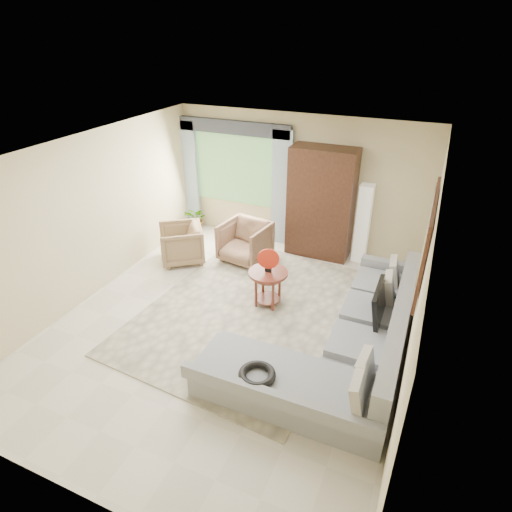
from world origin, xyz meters
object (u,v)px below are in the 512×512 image
at_px(armoire, 321,203).
at_px(floor_lamp, 363,224).
at_px(tv_screen, 379,303).
at_px(potted_plant, 197,219).
at_px(coffee_table, 268,288).
at_px(armchair_left, 181,244).
at_px(sectional_sofa, 347,347).
at_px(armchair_right, 245,242).

distance_m(armoire, floor_lamp, 0.86).
relative_size(armoire, floor_lamp, 1.40).
distance_m(tv_screen, potted_plant, 4.81).
height_order(coffee_table, armchair_left, armchair_left).
distance_m(sectional_sofa, potted_plant, 4.85).
bearing_deg(armoire, potted_plant, -178.60).
relative_size(potted_plant, floor_lamp, 0.37).
relative_size(sectional_sofa, floor_lamp, 2.31).
bearing_deg(armoire, armchair_right, -145.41).
xyz_separation_m(tv_screen, armchair_right, (-2.70, 1.53, -0.34)).
distance_m(tv_screen, armchair_left, 3.94).
height_order(armchair_right, armoire, armoire).
bearing_deg(floor_lamp, tv_screen, -73.84).
xyz_separation_m(armchair_left, armchair_right, (1.09, 0.50, 0.02)).
xyz_separation_m(sectional_sofa, armoire, (-1.23, 2.90, 0.77)).
bearing_deg(coffee_table, sectional_sofa, -30.30).
height_order(armchair_right, potted_plant, armchair_right).
bearing_deg(sectional_sofa, armoire, 113.06).
xyz_separation_m(potted_plant, floor_lamp, (3.50, 0.13, 0.47)).
relative_size(tv_screen, armoire, 0.35).
xyz_separation_m(coffee_table, floor_lamp, (1.04, 2.10, 0.43)).
bearing_deg(sectional_sofa, floor_lamp, 98.33).
relative_size(sectional_sofa, coffee_table, 5.60).
bearing_deg(armchair_left, armchair_right, 78.48).
relative_size(coffee_table, armchair_left, 0.78).
xyz_separation_m(coffee_table, potted_plant, (-2.46, 1.97, -0.05)).
distance_m(tv_screen, floor_lamp, 2.52).
bearing_deg(sectional_sofa, armchair_left, 155.95).
relative_size(coffee_table, floor_lamp, 0.41).
xyz_separation_m(sectional_sofa, tv_screen, (0.27, 0.54, 0.44)).
height_order(armchair_left, floor_lamp, floor_lamp).
height_order(sectional_sofa, coffee_table, sectional_sofa).
relative_size(armchair_left, armchair_right, 0.94).
height_order(armchair_left, armoire, armoire).
height_order(coffee_table, armchair_right, armchair_right).
relative_size(armchair_left, armoire, 0.38).
bearing_deg(tv_screen, armchair_left, 164.78).
distance_m(armchair_right, armoire, 1.60).
bearing_deg(coffee_table, potted_plant, 141.32).
distance_m(armchair_left, potted_plant, 1.33).
height_order(coffee_table, floor_lamp, floor_lamp).
height_order(sectional_sofa, tv_screen, tv_screen).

